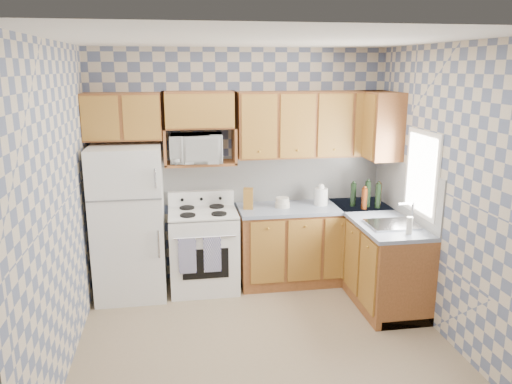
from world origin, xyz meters
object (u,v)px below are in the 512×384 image
stove_body (204,251)px  electric_kettle (321,197)px  microwave (197,148)px  refrigerator (129,222)px

stove_body → electric_kettle: bearing=1.8°
stove_body → electric_kettle: electric_kettle is taller
microwave → electric_kettle: size_ratio=2.90×
refrigerator → stove_body: refrigerator is taller
electric_kettle → refrigerator: bearing=-178.2°
refrigerator → electric_kettle: size_ratio=8.55×
microwave → electric_kettle: microwave is taller
refrigerator → stove_body: size_ratio=1.87×
refrigerator → microwave: microwave is taller
microwave → refrigerator: bearing=-163.7°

